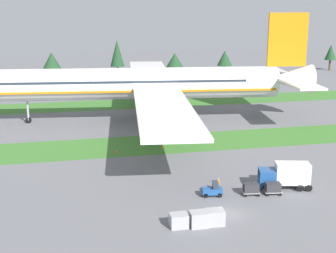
% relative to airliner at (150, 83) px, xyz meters
% --- Properties ---
extents(ground_plane, '(400.00, 400.00, 0.00)m').
position_rel_airliner_xyz_m(ground_plane, '(0.13, -49.16, -8.02)').
color(ground_plane, slate).
extents(grass_strip_near, '(320.00, 12.38, 0.01)m').
position_rel_airliner_xyz_m(grass_strip_near, '(0.13, -18.07, -8.02)').
color(grass_strip_near, '#3D752D').
rests_on(grass_strip_near, ground).
extents(grass_strip_far, '(320.00, 12.38, 0.01)m').
position_rel_airliner_xyz_m(grass_strip_far, '(0.13, 18.69, -8.02)').
color(grass_strip_far, '#3D752D').
rests_on(grass_strip_far, ground).
extents(airliner, '(69.68, 85.84, 22.39)m').
position_rel_airliner_xyz_m(airliner, '(0.00, 0.00, 0.00)').
color(airliner, silver).
rests_on(airliner, ground).
extents(baggage_tug, '(2.76, 1.65, 1.97)m').
position_rel_airliner_xyz_m(baggage_tug, '(0.15, -43.29, -7.21)').
color(baggage_tug, '#1E4C8E').
rests_on(baggage_tug, ground).
extents(cargo_dolly_lead, '(2.39, 1.79, 1.55)m').
position_rel_airliner_xyz_m(cargo_dolly_lead, '(5.13, -43.99, -7.10)').
color(cargo_dolly_lead, '#A3A3A8').
rests_on(cargo_dolly_lead, ground).
extents(cargo_dolly_second, '(2.39, 1.79, 1.55)m').
position_rel_airliner_xyz_m(cargo_dolly_second, '(8.00, -44.40, -7.10)').
color(cargo_dolly_second, '#A3A3A8').
rests_on(cargo_dolly_second, ground).
extents(catering_truck, '(7.31, 3.97, 3.58)m').
position_rel_airliner_xyz_m(catering_truck, '(10.48, -42.82, -6.07)').
color(catering_truck, '#1E4C8E').
rests_on(catering_truck, ground).
extents(ground_crew_marshaller, '(0.36, 0.56, 1.74)m').
position_rel_airliner_xyz_m(ground_crew_marshaller, '(1.42, -41.72, -7.08)').
color(ground_crew_marshaller, black).
rests_on(ground_crew_marshaller, ground).
extents(ground_crew_loader, '(0.36, 0.50, 1.74)m').
position_rel_airliner_xyz_m(ground_crew_loader, '(11.58, -42.30, -7.08)').
color(ground_crew_loader, black).
rests_on(ground_crew_loader, ground).
extents(uld_container_0, '(2.03, 1.64, 1.77)m').
position_rel_airliner_xyz_m(uld_container_0, '(-4.11, -51.54, -7.14)').
color(uld_container_0, '#A3A3A8').
rests_on(uld_container_0, ground).
extents(uld_container_1, '(2.01, 1.61, 1.56)m').
position_rel_airliner_xyz_m(uld_container_1, '(-6.32, -51.17, -7.24)').
color(uld_container_1, '#A3A3A8').
rests_on(uld_container_1, ground).
extents(uld_container_2, '(2.09, 1.71, 1.77)m').
position_rel_airliner_xyz_m(uld_container_2, '(-2.17, -51.45, -7.14)').
color(uld_container_2, '#A3A3A8').
rests_on(uld_container_2, ground).
extents(taxiway_marker_0, '(0.44, 0.44, 0.54)m').
position_rel_airliner_xyz_m(taxiway_marker_0, '(-9.67, -21.52, -7.75)').
color(taxiway_marker_0, orange).
rests_on(taxiway_marker_0, ground).
extents(taxiway_marker_1, '(0.44, 0.44, 0.70)m').
position_rel_airliner_xyz_m(taxiway_marker_1, '(-1.70, -20.46, -7.67)').
color(taxiway_marker_1, orange).
rests_on(taxiway_marker_1, ground).
extents(distant_tree_line, '(164.32, 10.10, 12.53)m').
position_rel_airliner_xyz_m(distant_tree_line, '(3.38, 63.14, -1.63)').
color(distant_tree_line, '#4C3823').
rests_on(distant_tree_line, ground).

